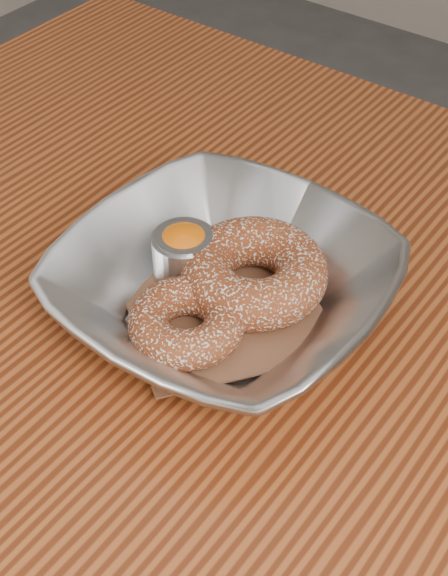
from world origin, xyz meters
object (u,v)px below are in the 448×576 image
Objects in this scene: serving_bowl at (224,288)px; ramekin at (184,253)px; table at (329,469)px; donut_back at (254,272)px; donut_front at (186,322)px.

serving_bowl is 4.78× the size of ramekin.
table is 10.45× the size of donut_back.
donut_front is at bearing -164.65° from table.
donut_back is at bearing 16.37° from ramekin.
donut_back reaches higher than donut_front.
table is at bearing -7.55° from ramekin.
donut_front is at bearing -99.42° from donut_back.
ramekin is (-0.05, 0.01, 0.00)m from serving_bowl.
serving_bowl is at bearing 175.08° from table.
donut_front is at bearing -94.59° from serving_bowl.
donut_back is at bearing 73.68° from serving_bowl.
table is 13.80× the size of donut_front.
donut_back is at bearing 160.13° from table.
table is at bearing -19.87° from donut_back.
serving_bowl reaches higher than donut_back.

